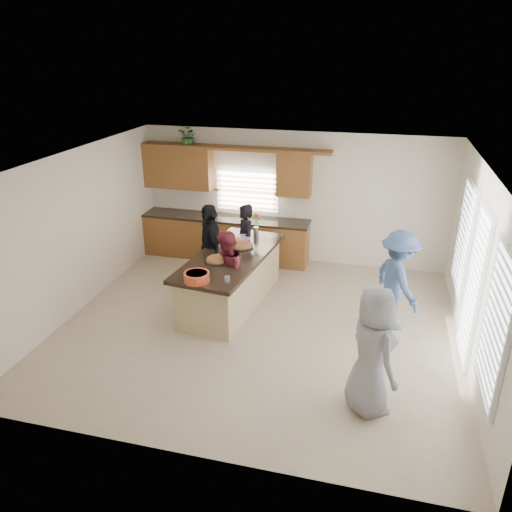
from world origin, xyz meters
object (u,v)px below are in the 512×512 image
(salad_bowl, at_px, (197,277))
(woman_right_front, at_px, (372,352))
(woman_left_front, at_px, (210,249))
(woman_left_mid, at_px, (226,274))
(woman_right_back, at_px, (397,280))
(woman_left_back, at_px, (245,243))
(island, at_px, (231,280))

(salad_bowl, bearing_deg, woman_right_front, -23.43)
(salad_bowl, relative_size, woman_left_front, 0.24)
(woman_left_mid, relative_size, woman_right_front, 0.88)
(salad_bowl, bearing_deg, woman_left_front, 101.29)
(woman_left_front, bearing_deg, salad_bowl, -22.32)
(woman_left_mid, bearing_deg, woman_right_back, 82.95)
(woman_left_back, relative_size, woman_right_front, 0.90)
(woman_left_back, height_order, woman_right_front, woman_right_front)
(salad_bowl, xyz_separation_m, woman_left_mid, (0.25, 0.74, -0.27))
(island, bearing_deg, woman_right_back, 4.03)
(salad_bowl, relative_size, woman_left_back, 0.26)
(woman_left_back, relative_size, woman_right_back, 0.92)
(salad_bowl, distance_m, woman_right_back, 3.26)
(island, distance_m, woman_right_back, 2.91)
(island, xyz_separation_m, woman_left_front, (-0.50, 0.36, 0.42))
(island, height_order, woman_left_mid, woman_left_mid)
(woman_left_front, height_order, woman_right_front, woman_left_front)
(woman_left_mid, relative_size, woman_left_front, 0.87)
(salad_bowl, height_order, woman_left_mid, woman_left_mid)
(salad_bowl, relative_size, woman_right_back, 0.24)
(woman_left_front, relative_size, woman_right_back, 1.02)
(woman_left_back, bearing_deg, woman_right_front, 3.41)
(woman_left_mid, xyz_separation_m, woman_left_front, (-0.55, 0.77, 0.11))
(island, xyz_separation_m, salad_bowl, (-0.20, -1.15, 0.58))
(island, relative_size, woman_left_back, 1.80)
(woman_left_front, bearing_deg, island, 21.08)
(woman_left_mid, distance_m, woman_left_front, 0.96)
(island, height_order, woman_right_front, woman_right_front)
(woman_left_front, xyz_separation_m, woman_right_back, (3.39, -0.48, -0.02))
(woman_right_front, bearing_deg, island, 14.69)
(woman_right_back, bearing_deg, island, 56.83)
(woman_left_mid, height_order, woman_right_back, woman_right_back)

